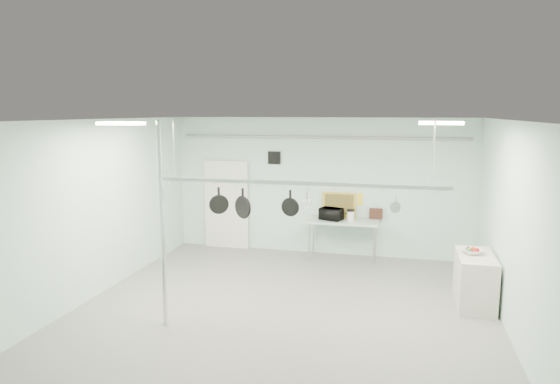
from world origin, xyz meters
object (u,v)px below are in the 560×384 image
(pot_rack, at_px, (295,181))
(side_cabinet, at_px, (475,280))
(prep_table, at_px, (343,223))
(coffee_canister, at_px, (351,216))
(skillet_mid, at_px, (243,204))
(skillet_left, at_px, (219,200))
(fruit_bowl, at_px, (472,251))
(microwave, at_px, (331,214))
(chrome_pole, at_px, (162,225))
(skillet_right, at_px, (290,203))

(pot_rack, bearing_deg, side_cabinet, 20.45)
(prep_table, xyz_separation_m, coffee_canister, (0.17, -0.05, 0.19))
(side_cabinet, xyz_separation_m, skillet_mid, (-3.84, -1.10, 1.37))
(side_cabinet, distance_m, skillet_left, 4.62)
(coffee_canister, distance_m, fruit_bowl, 3.12)
(side_cabinet, relative_size, microwave, 2.44)
(chrome_pole, relative_size, skillet_left, 7.43)
(skillet_mid, bearing_deg, microwave, 104.96)
(prep_table, relative_size, pot_rack, 0.33)
(fruit_bowl, height_order, skillet_right, skillet_right)
(microwave, relative_size, skillet_left, 1.14)
(prep_table, distance_m, fruit_bowl, 3.28)
(coffee_canister, height_order, skillet_mid, skillet_mid)
(prep_table, xyz_separation_m, skillet_left, (-1.71, -3.30, 1.04))
(chrome_pole, relative_size, side_cabinet, 2.67)
(skillet_left, height_order, skillet_right, same)
(pot_rack, height_order, skillet_right, pot_rack)
(skillet_right, bearing_deg, chrome_pole, -144.79)
(fruit_bowl, distance_m, skillet_right, 3.32)
(prep_table, relative_size, microwave, 3.26)
(side_cabinet, xyz_separation_m, microwave, (-2.81, 2.17, 0.59))
(skillet_mid, bearing_deg, skillet_right, 32.37)
(prep_table, distance_m, coffee_canister, 0.26)
(chrome_pole, bearing_deg, prep_table, 61.29)
(pot_rack, xyz_separation_m, fruit_bowl, (2.89, 1.16, -1.29))
(microwave, xyz_separation_m, skillet_right, (-0.22, -3.27, 0.83))
(microwave, bearing_deg, pot_rack, 106.04)
(microwave, height_order, fruit_bowl, microwave)
(chrome_pole, xyz_separation_m, skillet_left, (0.59, 0.90, 0.27))
(side_cabinet, relative_size, skillet_right, 2.85)
(skillet_left, relative_size, skillet_mid, 0.83)
(chrome_pole, xyz_separation_m, fruit_bowl, (4.79, 2.06, -0.66))
(side_cabinet, bearing_deg, coffee_canister, 137.91)
(pot_rack, bearing_deg, prep_table, 83.09)
(pot_rack, distance_m, skillet_right, 0.37)
(chrome_pole, distance_m, coffee_canister, 4.86)
(pot_rack, relative_size, fruit_bowl, 13.82)
(coffee_canister, distance_m, skillet_mid, 3.65)
(skillet_right, bearing_deg, skillet_mid, -171.15)
(side_cabinet, xyz_separation_m, skillet_left, (-4.26, -1.10, 1.42))
(side_cabinet, bearing_deg, microwave, 142.29)
(skillet_mid, bearing_deg, side_cabinet, 48.36)
(side_cabinet, relative_size, fruit_bowl, 3.46)
(coffee_canister, distance_m, skillet_right, 3.42)
(prep_table, distance_m, skillet_left, 3.86)
(microwave, xyz_separation_m, skillet_mid, (-1.03, -3.27, 0.78))
(coffee_canister, xyz_separation_m, skillet_left, (-1.88, -3.25, 0.85))
(skillet_mid, bearing_deg, skillet_left, -147.63)
(skillet_mid, height_order, skillet_right, same)
(side_cabinet, bearing_deg, pot_rack, -159.55)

